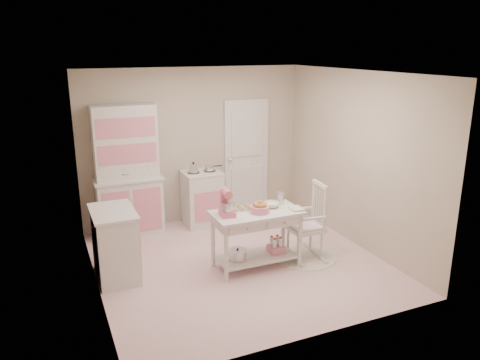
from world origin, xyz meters
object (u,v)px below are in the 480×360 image
hutch (127,171)px  work_table (257,239)px  base_cabinet (115,244)px  bread_basket (260,209)px  stand_mixer (227,203)px  rocking_chair (305,221)px  stove (202,198)px

hutch → work_table: bearing=-54.0°
base_cabinet → work_table: size_ratio=0.77×
work_table → bread_basket: 0.45m
base_cabinet → bread_basket: base_cabinet is taller
work_table → bread_basket: bread_basket is taller
stand_mixer → bread_basket: stand_mixer is taller
bread_basket → work_table: bearing=111.8°
base_cabinet → rocking_chair: (2.57, -0.46, 0.09)m
hutch → work_table: 2.39m
stove → stand_mixer: bearing=-98.5°
stove → rocking_chair: 2.03m
hutch → base_cabinet: hutch is taller
stand_mixer → bread_basket: 0.46m
stand_mixer → rocking_chair: bearing=5.4°
rocking_chair → work_table: (-0.76, 0.00, -0.15)m
stove → base_cabinet: same height
rocking_chair → bread_basket: bearing=-171.1°
base_cabinet → work_table: 1.86m
rocking_chair → stand_mixer: 1.25m
base_cabinet → stand_mixer: (1.39, -0.44, 0.51)m
work_table → rocking_chair: bearing=-0.1°
base_cabinet → work_table: base_cabinet is taller
hutch → stove: 1.33m
stove → work_table: bearing=-85.2°
hutch → stove: bearing=-2.4°
stove → base_cabinet: size_ratio=1.00×
base_cabinet → rocking_chair: 2.61m
hutch → work_table: (1.35, -1.86, -0.64)m
stove → work_table: (0.15, -1.81, -0.06)m
stove → base_cabinet: (-1.65, -1.35, 0.00)m
rocking_chair → bread_basket: rocking_chair is taller
hutch → stand_mixer: size_ratio=6.12×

